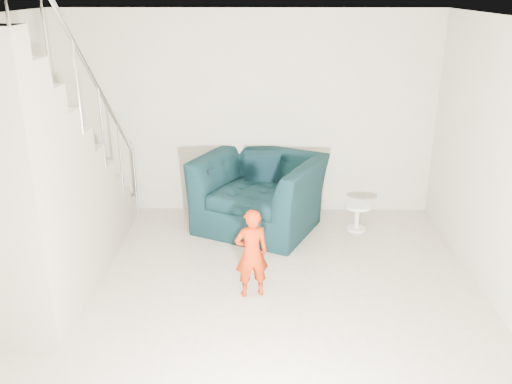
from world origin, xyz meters
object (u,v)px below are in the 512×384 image
at_px(armchair, 259,193).
at_px(staircase, 36,205).
at_px(side_table, 357,213).
at_px(toddler, 252,253).

xyz_separation_m(armchair, staircase, (-2.17, -1.61, 0.48)).
relative_size(side_table, staircase, 0.10).
xyz_separation_m(side_table, staircase, (-3.43, -1.53, 0.71)).
bearing_deg(side_table, staircase, -155.91).
height_order(side_table, staircase, staircase).
height_order(armchair, toddler, same).
distance_m(armchair, staircase, 2.74).
bearing_deg(armchair, toddler, -66.95).
xyz_separation_m(armchair, toddler, (-0.05, -1.67, 0.00)).
height_order(toddler, staircase, staircase).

